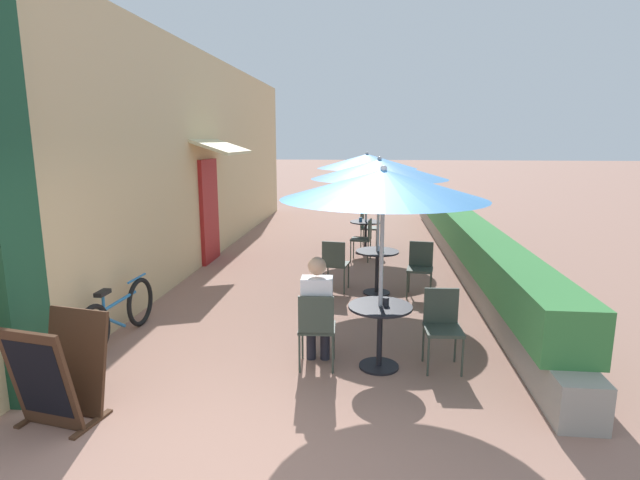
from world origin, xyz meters
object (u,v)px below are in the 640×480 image
patio_umbrella_near (383,185)px  patio_table_mid (377,264)px  patio_table_near (380,325)px  bicycle_leaning (118,315)px  coffee_cup_mid (381,248)px  cafe_chair_mid_left (420,264)px  patio_table_far (366,231)px  patio_umbrella_mid (379,169)px  patio_umbrella_far (367,161)px  cafe_chair_near_left (317,324)px  menu_board (59,371)px  cafe_chair_near_right (442,322)px  coffee_cup_near (386,301)px  seated_patron_near_left (317,306)px  cafe_chair_mid_right (335,261)px  cafe_chair_far_left (365,236)px  coffee_cup_far (361,220)px

patio_umbrella_near → patio_table_mid: patio_umbrella_near is taller
patio_table_near → bicycle_leaning: bicycle_leaning is taller
patio_table_near → coffee_cup_mid: bearing=88.7°
cafe_chair_mid_left → patio_table_far: cafe_chair_mid_left is taller
patio_umbrella_mid → patio_umbrella_far: 2.97m
patio_umbrella_near → patio_umbrella_far: (-0.23, 5.69, 0.00)m
patio_umbrella_far → bicycle_leaning: 6.30m
patio_umbrella_near → bicycle_leaning: bearing=172.7°
patio_table_mid → cafe_chair_near_left: bearing=-103.4°
patio_umbrella_far → menu_board: (-2.61, -7.06, -1.55)m
cafe_chair_near_right → bicycle_leaning: size_ratio=0.49×
coffee_cup_near → patio_table_near: bearing=-161.9°
patio_umbrella_mid → patio_umbrella_near: bearing=-89.9°
coffee_cup_near → patio_table_mid: bearing=91.3°
seated_patron_near_left → patio_umbrella_mid: patio_umbrella_mid is taller
cafe_chair_mid_right → patio_table_far: cafe_chair_mid_right is taller
cafe_chair_near_left → cafe_chair_far_left: (0.44, 5.11, 0.00)m
patio_umbrella_near → menu_board: bearing=-154.3°
coffee_cup_far → coffee_cup_mid: bearing=-82.2°
coffee_cup_mid → patio_table_near: bearing=-91.3°
cafe_chair_near_left → bicycle_leaning: cafe_chair_near_left is taller
coffee_cup_near → bicycle_leaning: 3.34m
patio_table_near → coffee_cup_mid: size_ratio=7.97×
seated_patron_near_left → patio_table_far: bearing=82.6°
cafe_chair_mid_right → patio_umbrella_far: (0.47, 2.93, 1.51)m
coffee_cup_far → menu_board: (-2.50, -7.01, -0.29)m
cafe_chair_mid_right → cafe_chair_far_left: size_ratio=1.00×
patio_umbrella_mid → seated_patron_near_left: bearing=-104.1°
cafe_chair_mid_right → menu_board: size_ratio=0.91×
seated_patron_near_left → cafe_chair_mid_left: size_ratio=1.44×
patio_table_near → patio_umbrella_near: (0.00, 0.00, 1.54)m
coffee_cup_near → cafe_chair_far_left: cafe_chair_far_left is taller
coffee_cup_far → patio_table_near: bearing=-86.5°
coffee_cup_near → menu_board: (-2.90, -1.38, -0.29)m
cafe_chair_mid_right → coffee_cup_far: (0.35, 2.89, 0.25)m
patio_umbrella_mid → menu_board: 5.22m
cafe_chair_mid_left → patio_umbrella_far: 3.47m
patio_umbrella_near → patio_table_far: size_ratio=3.11×
patio_umbrella_far → cafe_chair_far_left: patio_umbrella_far is taller
cafe_chair_far_left → patio_umbrella_mid: bearing=-166.4°
cafe_chair_near_left → cafe_chair_mid_right: same height
bicycle_leaning → cafe_chair_mid_right: bearing=44.7°
cafe_chair_near_left → patio_umbrella_far: patio_umbrella_far is taller
patio_table_far → coffee_cup_far: (-0.12, -0.04, 0.27)m
patio_table_near → coffee_cup_near: (0.06, 0.02, 0.27)m
cafe_chair_mid_left → cafe_chair_mid_right: (-1.38, 0.05, 0.00)m
cafe_chair_mid_right → patio_table_near: bearing=-67.3°
coffee_cup_near → cafe_chair_mid_right: 2.86m
cafe_chair_near_right → patio_table_mid: bearing=-78.1°
coffee_cup_far → cafe_chair_mid_left: bearing=-70.7°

